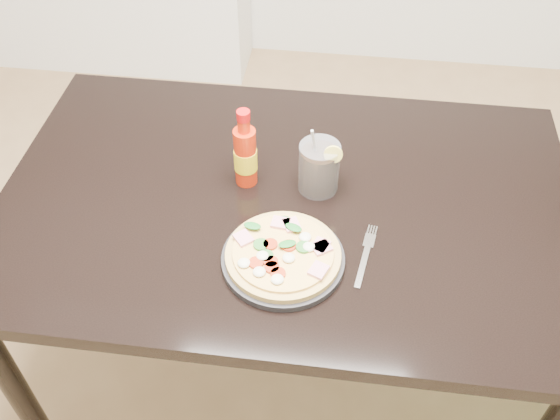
# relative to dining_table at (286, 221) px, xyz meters

# --- Properties ---
(dining_table) EXTENTS (1.40, 0.90, 0.75)m
(dining_table) POSITION_rel_dining_table_xyz_m (0.00, 0.00, 0.00)
(dining_table) COLOR black
(dining_table) RESTS_ON ground
(plate) EXTENTS (0.27, 0.27, 0.02)m
(plate) POSITION_rel_dining_table_xyz_m (0.02, -0.20, 0.09)
(plate) COLOR black
(plate) RESTS_ON dining_table
(pizza) EXTENTS (0.25, 0.25, 0.03)m
(pizza) POSITION_rel_dining_table_xyz_m (0.02, -0.20, 0.11)
(pizza) COLOR tan
(pizza) RESTS_ON plate
(hot_sauce_bottle) EXTENTS (0.07, 0.07, 0.21)m
(hot_sauce_bottle) POSITION_rel_dining_table_xyz_m (-0.11, 0.05, 0.17)
(hot_sauce_bottle) COLOR red
(hot_sauce_bottle) RESTS_ON dining_table
(cola_cup) EXTENTS (0.10, 0.10, 0.19)m
(cola_cup) POSITION_rel_dining_table_xyz_m (0.07, 0.05, 0.14)
(cola_cup) COLOR black
(cola_cup) RESTS_ON dining_table
(fork) EXTENTS (0.05, 0.19, 0.00)m
(fork) POSITION_rel_dining_table_xyz_m (0.20, -0.16, 0.09)
(fork) COLOR silver
(fork) RESTS_ON dining_table
(media_console) EXTENTS (1.40, 0.34, 0.50)m
(media_console) POSITION_rel_dining_table_xyz_m (-1.11, 1.70, -0.42)
(media_console) COLOR white
(media_console) RESTS_ON ground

